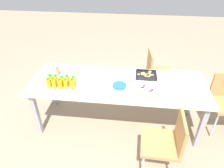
{
  "coord_description": "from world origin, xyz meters",
  "views": [
    {
      "loc": [
        0.17,
        -2.2,
        2.19
      ],
      "look_at": [
        -0.08,
        -0.07,
        0.74
      ],
      "focal_mm": 32.33,
      "sensor_mm": 36.0,
      "label": 1
    }
  ],
  "objects_px": {
    "juice_bottle_3": "(66,84)",
    "party_table": "(118,86)",
    "chair_near_right": "(167,141)",
    "fruit_pizza": "(149,90)",
    "cardboard_tube": "(57,71)",
    "napkin_stack": "(101,76)",
    "juice_bottle_9": "(74,81)",
    "plate_stack": "(119,86)",
    "juice_bottle_5": "(51,80)",
    "juice_bottle_4": "(72,84)",
    "juice_bottle_6": "(56,80)",
    "juice_bottle_8": "(67,80)",
    "chair_far_right": "(156,70)",
    "juice_bottle_2": "(60,84)",
    "snack_tray": "(146,75)",
    "juice_bottle_7": "(62,81)",
    "juice_bottle_0": "(49,83)",
    "juice_bottle_1": "(54,83)"
  },
  "relations": [
    {
      "from": "juice_bottle_3",
      "to": "party_table",
      "type": "bearing_deg",
      "value": 17.81
    },
    {
      "from": "chair_near_right",
      "to": "fruit_pizza",
      "type": "height_order",
      "value": "chair_near_right"
    },
    {
      "from": "chair_near_right",
      "to": "cardboard_tube",
      "type": "height_order",
      "value": "cardboard_tube"
    },
    {
      "from": "party_table",
      "to": "napkin_stack",
      "type": "height_order",
      "value": "napkin_stack"
    },
    {
      "from": "juice_bottle_9",
      "to": "plate_stack",
      "type": "distance_m",
      "value": 0.58
    },
    {
      "from": "juice_bottle_3",
      "to": "juice_bottle_5",
      "type": "xyz_separation_m",
      "value": [
        -0.22,
        0.07,
        0.0
      ]
    },
    {
      "from": "juice_bottle_4",
      "to": "plate_stack",
      "type": "height_order",
      "value": "juice_bottle_4"
    },
    {
      "from": "juice_bottle_6",
      "to": "juice_bottle_8",
      "type": "distance_m",
      "value": 0.15
    },
    {
      "from": "chair_far_right",
      "to": "chair_near_right",
      "type": "xyz_separation_m",
      "value": [
        0.02,
        -1.49,
        0.0
      ]
    },
    {
      "from": "party_table",
      "to": "napkin_stack",
      "type": "distance_m",
      "value": 0.28
    },
    {
      "from": "chair_near_right",
      "to": "juice_bottle_5",
      "type": "relative_size",
      "value": 5.83
    },
    {
      "from": "juice_bottle_2",
      "to": "snack_tray",
      "type": "distance_m",
      "value": 1.16
    },
    {
      "from": "chair_far_right",
      "to": "cardboard_tube",
      "type": "height_order",
      "value": "cardboard_tube"
    },
    {
      "from": "chair_far_right",
      "to": "fruit_pizza",
      "type": "xyz_separation_m",
      "value": [
        -0.17,
        -0.92,
        0.23
      ]
    },
    {
      "from": "juice_bottle_4",
      "to": "juice_bottle_8",
      "type": "relative_size",
      "value": 0.98
    },
    {
      "from": "juice_bottle_8",
      "to": "fruit_pizza",
      "type": "distance_m",
      "value": 1.03
    },
    {
      "from": "juice_bottle_7",
      "to": "napkin_stack",
      "type": "distance_m",
      "value": 0.53
    },
    {
      "from": "juice_bottle_3",
      "to": "juice_bottle_6",
      "type": "height_order",
      "value": "juice_bottle_6"
    },
    {
      "from": "fruit_pizza",
      "to": "cardboard_tube",
      "type": "relative_size",
      "value": 2.18
    },
    {
      "from": "chair_far_right",
      "to": "chair_near_right",
      "type": "height_order",
      "value": "same"
    },
    {
      "from": "juice_bottle_7",
      "to": "napkin_stack",
      "type": "xyz_separation_m",
      "value": [
        0.46,
        0.26,
        -0.06
      ]
    },
    {
      "from": "juice_bottle_5",
      "to": "snack_tray",
      "type": "bearing_deg",
      "value": 15.75
    },
    {
      "from": "cardboard_tube",
      "to": "napkin_stack",
      "type": "bearing_deg",
      "value": 2.76
    },
    {
      "from": "juice_bottle_0",
      "to": "juice_bottle_2",
      "type": "xyz_separation_m",
      "value": [
        0.15,
        -0.0,
        0.0
      ]
    },
    {
      "from": "chair_near_right",
      "to": "juice_bottle_5",
      "type": "bearing_deg",
      "value": 69.63
    },
    {
      "from": "chair_far_right",
      "to": "juice_bottle_5",
      "type": "relative_size",
      "value": 5.83
    },
    {
      "from": "party_table",
      "to": "juice_bottle_7",
      "type": "distance_m",
      "value": 0.73
    },
    {
      "from": "cardboard_tube",
      "to": "juice_bottle_5",
      "type": "bearing_deg",
      "value": -92.78
    },
    {
      "from": "juice_bottle_1",
      "to": "juice_bottle_3",
      "type": "height_order",
      "value": "juice_bottle_1"
    },
    {
      "from": "juice_bottle_7",
      "to": "juice_bottle_8",
      "type": "bearing_deg",
      "value": 5.22
    },
    {
      "from": "juice_bottle_2",
      "to": "juice_bottle_4",
      "type": "bearing_deg",
      "value": 2.92
    },
    {
      "from": "juice_bottle_5",
      "to": "juice_bottle_9",
      "type": "bearing_deg",
      "value": -0.12
    },
    {
      "from": "chair_far_right",
      "to": "juice_bottle_0",
      "type": "xyz_separation_m",
      "value": [
        -1.42,
        -0.99,
        0.29
      ]
    },
    {
      "from": "juice_bottle_5",
      "to": "snack_tray",
      "type": "relative_size",
      "value": 0.5
    },
    {
      "from": "juice_bottle_4",
      "to": "snack_tray",
      "type": "distance_m",
      "value": 1.01
    },
    {
      "from": "fruit_pizza",
      "to": "napkin_stack",
      "type": "relative_size",
      "value": 2.06
    },
    {
      "from": "plate_stack",
      "to": "juice_bottle_4",
      "type": "bearing_deg",
      "value": -168.7
    },
    {
      "from": "cardboard_tube",
      "to": "juice_bottle_6",
      "type": "bearing_deg",
      "value": -75.49
    },
    {
      "from": "juice_bottle_9",
      "to": "snack_tray",
      "type": "bearing_deg",
      "value": 20.58
    },
    {
      "from": "fruit_pizza",
      "to": "juice_bottle_5",
      "type": "bearing_deg",
      "value": 179.36
    },
    {
      "from": "juice_bottle_3",
      "to": "snack_tray",
      "type": "distance_m",
      "value": 1.09
    },
    {
      "from": "juice_bottle_8",
      "to": "cardboard_tube",
      "type": "relative_size",
      "value": 1.06
    },
    {
      "from": "juice_bottle_2",
      "to": "juice_bottle_9",
      "type": "height_order",
      "value": "juice_bottle_9"
    },
    {
      "from": "juice_bottle_8",
      "to": "juice_bottle_0",
      "type": "bearing_deg",
      "value": -159.82
    },
    {
      "from": "chair_far_right",
      "to": "chair_near_right",
      "type": "distance_m",
      "value": 1.49
    },
    {
      "from": "chair_far_right",
      "to": "snack_tray",
      "type": "distance_m",
      "value": 0.64
    },
    {
      "from": "juice_bottle_3",
      "to": "juice_bottle_7",
      "type": "relative_size",
      "value": 1.07
    },
    {
      "from": "napkin_stack",
      "to": "snack_tray",
      "type": "bearing_deg",
      "value": 8.31
    },
    {
      "from": "cardboard_tube",
      "to": "chair_near_right",
      "type": "bearing_deg",
      "value": -29.49
    },
    {
      "from": "chair_far_right",
      "to": "juice_bottle_2",
      "type": "relative_size",
      "value": 5.88
    }
  ]
}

